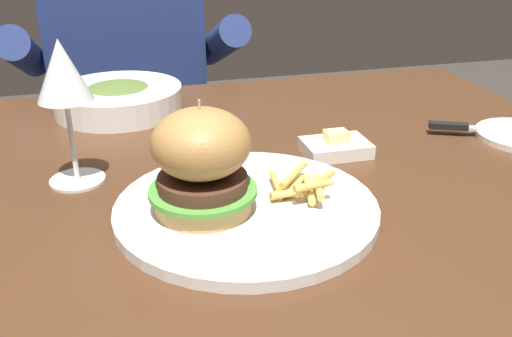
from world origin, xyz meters
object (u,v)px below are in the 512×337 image
(main_plate, at_px, (246,209))
(wine_glass, at_px, (63,77))
(table_knife, at_px, (490,129))
(burger_sandwich, at_px, (202,162))
(soup_bowl, at_px, (119,98))
(butter_dish, at_px, (336,147))
(diner_person, at_px, (133,125))

(main_plate, relative_size, wine_glass, 1.64)
(table_knife, bearing_deg, burger_sandwich, -163.48)
(main_plate, distance_m, soup_bowl, 0.44)
(wine_glass, relative_size, butter_dish, 2.00)
(burger_sandwich, relative_size, butter_dish, 1.39)
(table_knife, bearing_deg, soup_bowl, 153.43)
(main_plate, height_order, butter_dish, butter_dish)
(burger_sandwich, xyz_separation_m, diner_person, (-0.04, 0.83, -0.25))
(main_plate, distance_m, wine_glass, 0.28)
(main_plate, bearing_deg, table_knife, 18.16)
(main_plate, height_order, burger_sandwich, burger_sandwich)
(burger_sandwich, bearing_deg, soup_bowl, 100.06)
(main_plate, relative_size, burger_sandwich, 2.35)
(wine_glass, height_order, table_knife, wine_glass)
(wine_glass, height_order, soup_bowl, wine_glass)
(table_knife, height_order, soup_bowl, soup_bowl)
(table_knife, bearing_deg, main_plate, -161.84)
(butter_dish, bearing_deg, table_knife, 0.14)
(burger_sandwich, relative_size, soup_bowl, 0.59)
(soup_bowl, height_order, diner_person, diner_person)
(butter_dish, bearing_deg, burger_sandwich, -147.32)
(soup_bowl, xyz_separation_m, diner_person, (0.03, 0.41, -0.20))
(wine_glass, xyz_separation_m, butter_dish, (0.37, -0.00, -0.13))
(diner_person, bearing_deg, main_plate, -83.69)
(burger_sandwich, relative_size, table_knife, 0.62)
(main_plate, distance_m, butter_dish, 0.22)
(wine_glass, relative_size, table_knife, 0.89)
(wine_glass, xyz_separation_m, table_knife, (0.63, -0.00, -0.13))
(wine_glass, bearing_deg, table_knife, -0.23)
(main_plate, height_order, soup_bowl, soup_bowl)
(butter_dish, xyz_separation_m, diner_person, (-0.26, 0.69, -0.19))
(soup_bowl, bearing_deg, wine_glass, -103.95)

